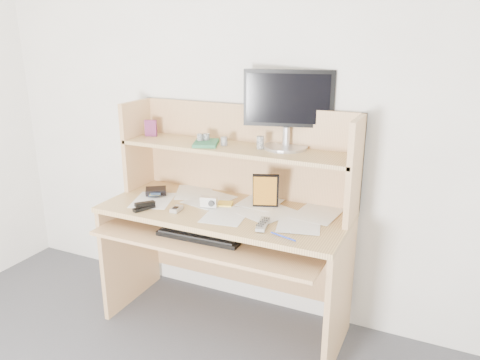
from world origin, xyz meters
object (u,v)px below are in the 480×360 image
at_px(desk, 230,213).
at_px(monitor, 288,107).
at_px(keyboard, 201,234).
at_px(tv_remote, 263,224).
at_px(game_case, 266,191).

height_order(desk, monitor, monitor).
relative_size(keyboard, tv_remote, 2.82).
bearing_deg(keyboard, tv_remote, 7.45).
relative_size(tv_remote, game_case, 0.82).
distance_m(keyboard, game_case, 0.43).
relative_size(game_case, monitor, 0.42).
bearing_deg(monitor, tv_remote, -101.29).
bearing_deg(game_case, keyboard, -151.49).
bearing_deg(keyboard, game_case, 47.76).
height_order(desk, game_case, desk).
bearing_deg(monitor, game_case, -127.40).
relative_size(keyboard, monitor, 0.96).
xyz_separation_m(tv_remote, game_case, (-0.08, 0.24, 0.09)).
distance_m(desk, monitor, 0.70).
bearing_deg(desk, tv_remote, -36.64).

